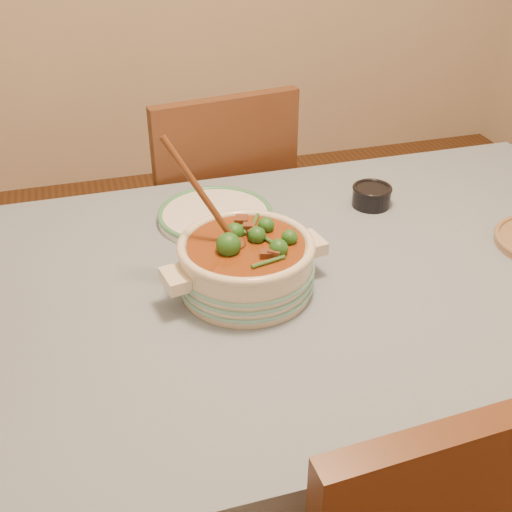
{
  "coord_description": "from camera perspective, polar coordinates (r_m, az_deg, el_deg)",
  "views": [
    {
      "loc": [
        -0.5,
        -1.12,
        1.57
      ],
      "look_at": [
        -0.19,
        -0.05,
        0.86
      ],
      "focal_mm": 45.0,
      "sensor_mm": 36.0,
      "label": 1
    }
  ],
  "objects": [
    {
      "name": "floor",
      "position": [
        1.99,
        5.07,
        -19.7
      ],
      "size": [
        4.5,
        4.5,
        0.0
      ],
      "primitive_type": "plane",
      "color": "#4B2A15",
      "rests_on": "ground"
    },
    {
      "name": "chair_far",
      "position": [
        2.14,
        -3.63,
        4.09
      ],
      "size": [
        0.51,
        0.51,
        0.97
      ],
      "rotation": [
        0.0,
        0.0,
        3.28
      ],
      "color": "#5B301B",
      "rests_on": "floor"
    },
    {
      "name": "stew_casserole",
      "position": [
        1.36,
        -0.91,
        -0.38
      ],
      "size": [
        0.37,
        0.33,
        0.34
      ],
      "rotation": [
        0.0,
        0.0,
        0.17
      ],
      "color": "beige",
      "rests_on": "dining_table"
    },
    {
      "name": "white_plate",
      "position": [
        1.65,
        -3.63,
        3.67
      ],
      "size": [
        0.31,
        0.31,
        0.03
      ],
      "rotation": [
        0.0,
        0.0,
        -0.07
      ],
      "color": "white",
      "rests_on": "dining_table"
    },
    {
      "name": "condiment_bowl",
      "position": [
        1.74,
        10.25,
        5.38
      ],
      "size": [
        0.11,
        0.11,
        0.06
      ],
      "rotation": [
        0.0,
        0.0,
        0.06
      ],
      "color": "black",
      "rests_on": "dining_table"
    },
    {
      "name": "dining_table",
      "position": [
        1.52,
        6.27,
        -4.14
      ],
      "size": [
        1.68,
        1.08,
        0.76
      ],
      "color": "brown",
      "rests_on": "floor"
    }
  ]
}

